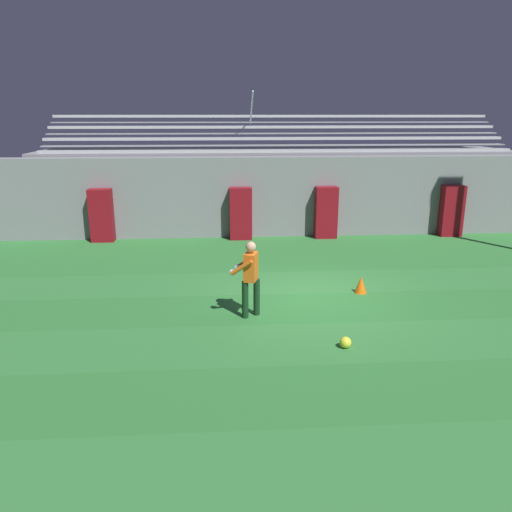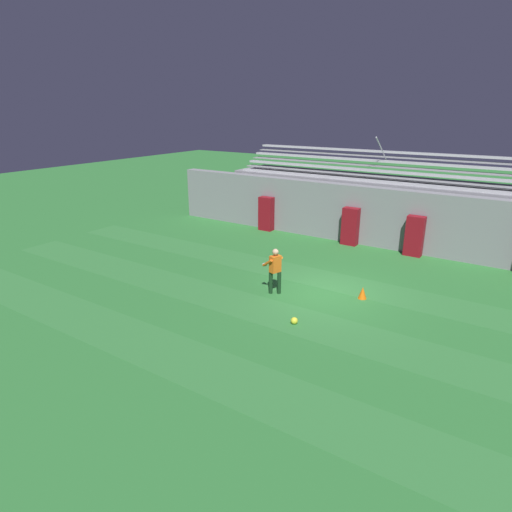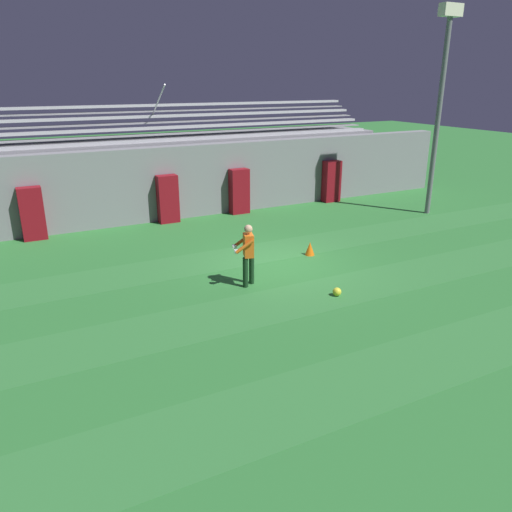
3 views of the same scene
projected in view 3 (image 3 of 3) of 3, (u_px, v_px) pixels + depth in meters
The scene contains 14 objects.
ground_plane at pixel (280, 264), 14.84m from camera, with size 80.00×80.00×0.00m, color #2D7533.
turf_stripe_near at pixel (432, 358), 9.82m from camera, with size 28.00×1.79×0.01m, color #337A38.
turf_stripe_mid at pixel (327, 293), 12.82m from camera, with size 28.00×1.79×0.01m, color #337A38.
turf_stripe_far at pixel (262, 252), 15.82m from camera, with size 28.00×1.79×0.01m, color #337A38.
back_wall at pixel (199, 180), 19.82m from camera, with size 24.00×0.60×2.80m, color gray.
padding_pillar_gate_left at pixel (168, 199), 18.88m from camera, with size 0.77×0.44×1.81m, color maroon.
padding_pillar_gate_right at pixel (239, 191), 20.17m from camera, with size 0.77×0.44×1.81m, color maroon.
padding_pillar_far_left at pixel (32, 214), 16.83m from camera, with size 0.77×0.44×1.81m, color maroon.
padding_pillar_far_right at pixel (331, 181), 22.13m from camera, with size 0.77×0.44×1.81m, color maroon.
bleacher_stand at pixel (182, 170), 21.45m from camera, with size 18.00×3.35×5.03m.
floodlight_pole at pixel (442, 86), 18.83m from camera, with size 0.90×0.36×7.76m.
goalkeeper at pixel (248, 251), 13.00m from camera, with size 0.67×0.69×1.67m.
soccer_ball at pixel (337, 292), 12.63m from camera, with size 0.22×0.22×0.22m, color yellow.
traffic_cone at pixel (310, 249), 15.53m from camera, with size 0.30×0.30×0.42m, color orange.
Camera 3 is at (-7.01, -12.03, 5.20)m, focal length 35.00 mm.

